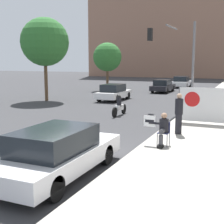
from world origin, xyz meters
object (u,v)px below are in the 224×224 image
traffic_light_pole (176,50)px  car_on_road_midblock (163,86)px  parked_car_curbside (57,152)px  jogger_on_sidewalk (179,113)px  protest_banner (202,105)px  car_on_road_nearest (114,92)px  street_tree_midblock (107,57)px  car_on_road_distant (182,82)px  seated_protester (163,128)px  motorcycle_on_road (119,107)px  street_tree_near_curb (45,42)px

traffic_light_pole → car_on_road_midblock: (-3.93, 12.11, -3.31)m
parked_car_curbside → car_on_road_midblock: size_ratio=1.04×
traffic_light_pole → jogger_on_sidewalk: bearing=-76.6°
protest_banner → parked_car_curbside: (-2.83, -8.67, -0.42)m
traffic_light_pole → car_on_road_nearest: size_ratio=1.32×
jogger_on_sidewalk → street_tree_midblock: bearing=-41.3°
parked_car_curbside → car_on_road_midblock: parked_car_curbside is taller
car_on_road_distant → car_on_road_nearest: bearing=-99.7°
seated_protester → jogger_on_sidewalk: bearing=87.5°
jogger_on_sidewalk → street_tree_midblock: (-12.02, 19.11, 2.68)m
traffic_light_pole → motorcycle_on_road: size_ratio=2.70×
protest_banner → motorcycle_on_road: (-5.09, 1.56, -0.59)m
jogger_on_sidewalk → car_on_road_nearest: bearing=-38.3°
car_on_road_midblock → motorcycle_on_road: car_on_road_midblock is taller
seated_protester → motorcycle_on_road: seated_protester is taller
protest_banner → car_on_road_nearest: bearing=135.1°
motorcycle_on_road → street_tree_near_curb: bearing=152.4°
parked_car_curbside → car_on_road_midblock: bearing=97.8°
parked_car_curbside → car_on_road_nearest: size_ratio=1.11×
traffic_light_pole → street_tree_midblock: bearing=131.9°
jogger_on_sidewalk → traffic_light_pole: (-1.85, 7.77, 2.92)m
jogger_on_sidewalk → car_on_road_nearest: (-7.77, 11.04, -0.38)m
car_on_road_nearest → protest_banner: bearing=-44.9°
car_on_road_midblock → street_tree_near_curb: bearing=-122.7°
parked_car_curbside → car_on_road_distant: size_ratio=1.13×
protest_banner → car_on_road_distant: protest_banner is taller
car_on_road_distant → street_tree_near_curb: 20.07m
traffic_light_pole → car_on_road_distant: (-3.24, 18.90, -3.27)m
car_on_road_distant → motorcycle_on_road: bearing=-88.5°
traffic_light_pole → street_tree_midblock: (-10.17, 11.34, -0.23)m
motorcycle_on_road → street_tree_midblock: 16.97m
protest_banner → motorcycle_on_road: protest_banner is taller
traffic_light_pole → motorcycle_on_road: traffic_light_pole is taller
seated_protester → protest_banner: size_ratio=0.51×
protest_banner → street_tree_midblock: (-12.63, 16.42, 2.62)m
seated_protester → car_on_road_distant: 29.21m
traffic_light_pole → car_on_road_distant: traffic_light_pole is taller
motorcycle_on_road → street_tree_midblock: bearing=116.9°
car_on_road_nearest → car_on_road_distant: bearing=80.3°
seated_protester → street_tree_midblock: bearing=120.9°
protest_banner → street_tree_near_curb: bearing=156.2°
motorcycle_on_road → car_on_road_nearest: bearing=115.8°
jogger_on_sidewalk → protest_banner: bearing=-86.2°
street_tree_midblock → street_tree_near_curb: bearing=-95.2°
car_on_road_nearest → car_on_road_distant: 15.87m
car_on_road_nearest → motorcycle_on_road: bearing=-64.2°
jogger_on_sidewalk → parked_car_curbside: 6.39m
seated_protester → traffic_light_pole: size_ratio=0.22×
seated_protester → street_tree_near_curb: size_ratio=0.18×
car_on_road_nearest → street_tree_near_curb: street_tree_near_curb is taller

